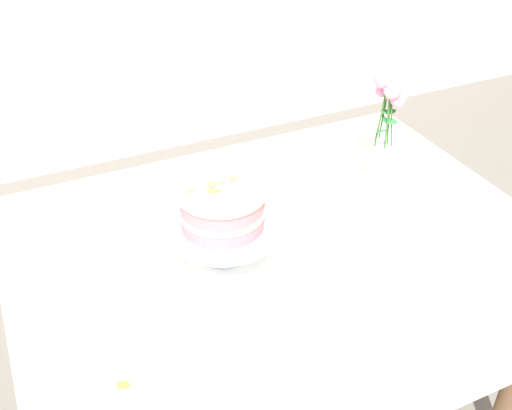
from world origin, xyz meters
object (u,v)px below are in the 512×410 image
Objects in this scene: dining_table at (280,266)px; layer_cake at (222,207)px; flower_vase at (385,126)px; cake_stand at (223,231)px.

layer_cake is at bearing -179.39° from dining_table.
dining_table is at bearing -160.33° from flower_vase.
dining_table is 6.52× the size of layer_cake.
layer_cake reaches higher than dining_table.
flower_vase is at bearing 19.67° from dining_table.
cake_stand is 0.07m from layer_cake.
flower_vase is at bearing 14.40° from layer_cake.
cake_stand is at bearing -179.35° from dining_table.
cake_stand is at bearing -82.83° from layer_cake.
layer_cake is 0.60× the size of flower_vase.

